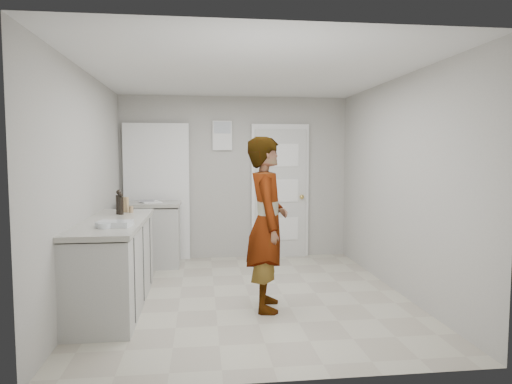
{
  "coord_description": "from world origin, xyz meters",
  "views": [
    {
      "loc": [
        -0.53,
        -5.07,
        1.61
      ],
      "look_at": [
        0.13,
        0.4,
        1.16
      ],
      "focal_mm": 32.0,
      "sensor_mm": 36.0,
      "label": 1
    }
  ],
  "objects": [
    {
      "name": "papers",
      "position": [
        -1.25,
        1.59,
        0.93
      ],
      "size": [
        0.35,
        0.39,
        0.01
      ],
      "primitive_type": "cube",
      "rotation": [
        0.0,
        0.0,
        0.37
      ],
      "color": "white",
      "rests_on": "side_counter"
    },
    {
      "name": "cake_mix_box",
      "position": [
        -1.45,
        0.48,
        1.01
      ],
      "size": [
        0.12,
        0.08,
        0.18
      ],
      "primitive_type": "cube",
      "rotation": [
        0.0,
        0.0,
        -0.33
      ],
      "color": "#98754C",
      "rests_on": "main_counter"
    },
    {
      "name": "spice_jar",
      "position": [
        -1.35,
        0.41,
        0.96
      ],
      "size": [
        0.05,
        0.05,
        0.08
      ],
      "primitive_type": "cylinder",
      "color": "tan",
      "rests_on": "main_counter"
    },
    {
      "name": "ground",
      "position": [
        0.0,
        0.0,
        0.0
      ],
      "size": [
        4.0,
        4.0,
        0.0
      ],
      "primitive_type": "plane",
      "color": "#A79F8C",
      "rests_on": "ground"
    },
    {
      "name": "room_shell",
      "position": [
        -0.17,
        1.95,
        1.02
      ],
      "size": [
        4.0,
        4.0,
        4.0
      ],
      "color": "#A2A099",
      "rests_on": "ground"
    },
    {
      "name": "main_counter",
      "position": [
        -1.45,
        -0.2,
        0.43
      ],
      "size": [
        0.64,
        1.96,
        0.93
      ],
      "color": "beige",
      "rests_on": "ground"
    },
    {
      "name": "side_counter",
      "position": [
        -1.25,
        1.55,
        0.43
      ],
      "size": [
        0.84,
        0.61,
        0.93
      ],
      "color": "beige",
      "rests_on": "ground"
    },
    {
      "name": "oil_cruet_b",
      "position": [
        -1.44,
        0.25,
        1.04
      ],
      "size": [
        0.06,
        0.06,
        0.25
      ],
      "color": "black",
      "rests_on": "main_counter"
    },
    {
      "name": "person",
      "position": [
        0.14,
        -0.44,
        0.9
      ],
      "size": [
        0.49,
        0.69,
        1.79
      ],
      "primitive_type": "imported",
      "rotation": [
        0.0,
        0.0,
        1.48
      ],
      "color": "silver",
      "rests_on": "ground"
    },
    {
      "name": "oil_cruet_a",
      "position": [
        -1.47,
        0.29,
        1.06
      ],
      "size": [
        0.07,
        0.07,
        0.28
      ],
      "color": "black",
      "rests_on": "main_counter"
    },
    {
      "name": "egg_bowl",
      "position": [
        -1.43,
        -0.73,
        0.95
      ],
      "size": [
        0.12,
        0.12,
        0.05
      ],
      "color": "silver",
      "rests_on": "main_counter"
    },
    {
      "name": "baking_dish",
      "position": [
        -1.35,
        -0.64,
        0.95
      ],
      "size": [
        0.33,
        0.26,
        0.05
      ],
      "rotation": [
        0.0,
        0.0,
        -0.14
      ],
      "color": "silver",
      "rests_on": "main_counter"
    }
  ]
}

